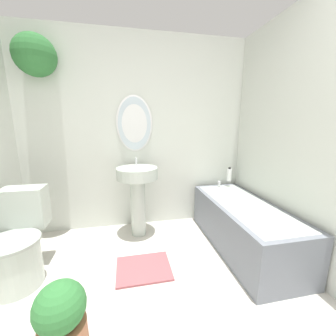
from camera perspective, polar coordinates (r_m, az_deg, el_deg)
name	(u,v)px	position (r m, az deg, el deg)	size (l,w,h in m)	color
wall_back	(125,125)	(2.64, -11.70, 11.68)	(2.88, 0.41, 2.40)	silver
wall_right	(314,140)	(2.16, 35.46, 6.35)	(0.06, 2.45, 2.40)	silver
toilet	(18,245)	(2.28, -36.18, -16.82)	(0.43, 0.63, 0.76)	#B2BCB2
pedestal_sink	(138,187)	(2.47, -8.42, -5.36)	(0.48, 0.48, 0.94)	#B2BCB2
bathtub	(243,224)	(2.46, 20.04, -14.47)	(0.61, 1.45, 0.58)	slate
shampoo_bottle	(229,175)	(2.91, 16.61, -1.77)	(0.06, 0.06, 0.19)	white
potted_plant	(61,317)	(1.61, -27.45, -32.71)	(0.29, 0.29, 0.44)	#9E6042
bath_mat	(144,268)	(2.15, -6.75, -25.89)	(0.50, 0.41, 0.02)	#934C51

